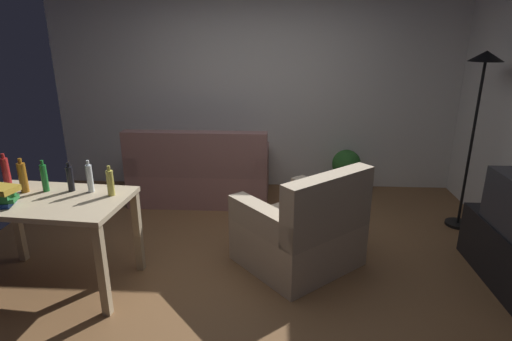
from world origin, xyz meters
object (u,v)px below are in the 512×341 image
(desk, at_px, (50,212))
(bottle_green, at_px, (44,178))
(bottle_amber, at_px, (23,177))
(bottle_squat, at_px, (110,183))
(couch, at_px, (201,175))
(armchair, at_px, (302,231))
(torchiere_lamp, at_px, (480,93))
(bottle_red, at_px, (6,173))
(bottle_dark, at_px, (70,178))
(bottle_clear, at_px, (90,178))
(potted_plant, at_px, (346,168))

(desk, height_order, bottle_green, bottle_green)
(bottle_amber, relative_size, bottle_squat, 1.16)
(couch, distance_m, armchair, 1.87)
(torchiere_lamp, height_order, bottle_red, torchiere_lamp)
(desk, bearing_deg, bottle_red, 158.76)
(bottle_dark, distance_m, bottle_clear, 0.17)
(torchiere_lamp, xyz_separation_m, bottle_red, (-4.16, -1.09, -0.52))
(torchiere_lamp, relative_size, bottle_green, 6.99)
(couch, distance_m, torchiere_lamp, 3.15)
(couch, relative_size, bottle_clear, 6.24)
(potted_plant, relative_size, bottle_amber, 2.04)
(armchair, relative_size, bottle_red, 4.25)
(bottle_dark, bearing_deg, bottle_squat, -11.87)
(bottle_red, height_order, bottle_clear, bottle_red)
(armchair, relative_size, bottle_green, 4.75)
(bottle_amber, bearing_deg, potted_plant, 35.70)
(couch, height_order, bottle_squat, bottle_squat)
(couch, relative_size, armchair, 1.33)
(couch, xyz_separation_m, bottle_dark, (-0.71, -1.71, 0.56))
(bottle_red, bearing_deg, bottle_squat, -7.50)
(bottle_clear, relative_size, bottle_squat, 1.09)
(couch, height_order, torchiere_lamp, torchiere_lamp)
(desk, bearing_deg, couch, 71.01)
(torchiere_lamp, xyz_separation_m, armchair, (-1.72, -0.89, -1.09))
(bottle_red, bearing_deg, desk, -25.88)
(desk, distance_m, armchair, 2.06)
(torchiere_lamp, relative_size, bottle_amber, 6.49)
(desk, relative_size, potted_plant, 2.20)
(bottle_clear, bearing_deg, bottle_red, 175.62)
(bottle_red, xyz_separation_m, bottle_clear, (0.72, -0.06, -0.01))
(desk, distance_m, bottle_red, 0.55)
(bottle_dark, xyz_separation_m, bottle_clear, (0.17, -0.01, 0.01))
(bottle_amber, bearing_deg, desk, -26.86)
(bottle_amber, relative_size, bottle_clear, 1.06)
(bottle_clear, bearing_deg, bottle_squat, -18.77)
(couch, xyz_separation_m, bottle_green, (-0.91, -1.73, 0.57))
(potted_plant, relative_size, armchair, 0.46)
(potted_plant, height_order, bottle_amber, bottle_amber)
(armchair, bearing_deg, bottle_clear, -32.20)
(bottle_clear, bearing_deg, bottle_green, -178.77)
(torchiere_lamp, bearing_deg, bottle_clear, -161.51)
(potted_plant, distance_m, bottle_clear, 3.16)
(bottle_red, xyz_separation_m, bottle_amber, (0.19, -0.09, -0.01))
(torchiere_lamp, distance_m, desk, 4.01)
(couch, bearing_deg, potted_plant, -170.20)
(torchiere_lamp, xyz_separation_m, bottle_green, (-3.80, -1.16, -0.54))
(desk, bearing_deg, potted_plant, 44.48)
(torchiere_lamp, relative_size, potted_plant, 3.18)
(desk, xyz_separation_m, bottle_clear, (0.28, 0.16, 0.23))
(bottle_dark, bearing_deg, bottle_amber, -173.10)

